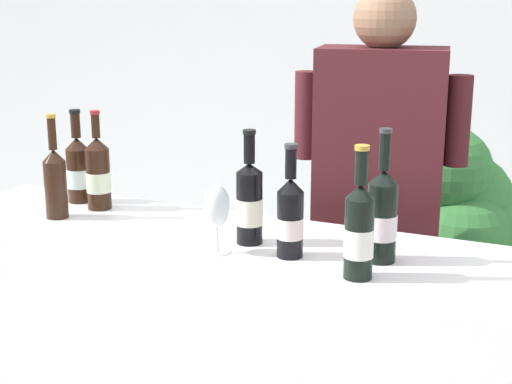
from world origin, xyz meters
name	(u,v)px	position (x,y,z in m)	size (l,w,h in m)	color
wall_back	(430,40)	(0.00, 2.60, 1.40)	(8.00, 0.10, 2.80)	silver
wine_bottle_0	(290,217)	(0.20, -0.07, 1.09)	(0.07, 0.07, 0.31)	black
wine_bottle_1	(359,231)	(0.41, -0.14, 1.10)	(0.07, 0.07, 0.34)	black
wine_bottle_2	(98,174)	(-0.55, 0.11, 1.10)	(0.08, 0.08, 0.33)	black
wine_bottle_3	(78,169)	(-0.66, 0.16, 1.09)	(0.08, 0.08, 0.32)	black
wine_bottle_4	(55,180)	(-0.61, -0.03, 1.10)	(0.07, 0.07, 0.33)	black
wine_bottle_5	(249,202)	(0.05, -0.01, 1.10)	(0.08, 0.08, 0.33)	black
wine_bottle_6	(382,216)	(0.43, 0.00, 1.10)	(0.08, 0.08, 0.36)	black
wine_glass	(217,209)	(0.01, -0.12, 1.10)	(0.07, 0.07, 0.19)	silver
person_server	(375,244)	(0.27, 0.57, 0.83)	(0.57, 0.31, 1.69)	black
potted_shrub	(461,237)	(0.47, 1.11, 0.72)	(0.57, 0.56, 1.17)	brown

